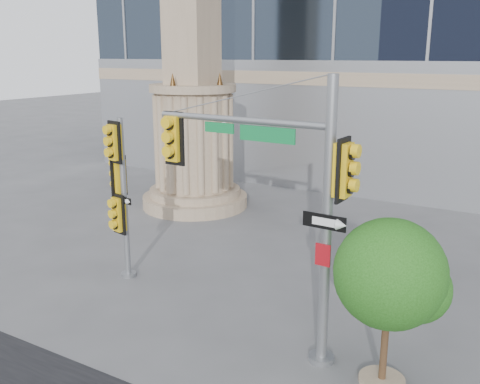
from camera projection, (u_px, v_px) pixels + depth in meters
The scene contains 5 objects.
ground at pixel (183, 336), 12.28m from camera, with size 120.00×120.00×0.00m, color #545456.
monument at pixel (192, 74), 21.35m from camera, with size 4.40×4.40×16.60m.
main_signal_pole at pixel (280, 185), 10.94m from camera, with size 4.60×0.63×5.94m.
secondary_signal_pole at pixel (119, 186), 14.86m from camera, with size 0.80×0.69×4.61m.
street_tree at pixel (392, 278), 9.99m from camera, with size 2.16×2.11×3.37m.
Camera 1 is at (6.76, -8.85, 6.29)m, focal length 40.00 mm.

